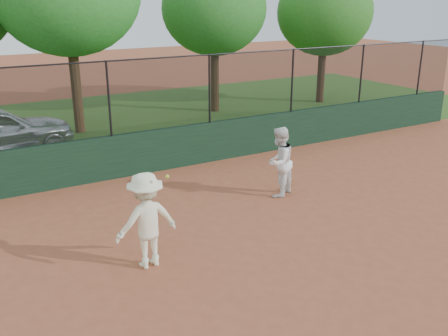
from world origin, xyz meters
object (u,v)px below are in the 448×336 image
player_main (147,220)px  tree_4 (325,13)px  player_second (279,162)px  tree_3 (214,9)px

player_main → tree_4: bearing=38.7°
player_second → tree_4: size_ratio=0.29×
player_second → tree_3: tree_3 is taller
player_second → player_main: 4.43m
player_main → tree_3: tree_3 is taller
player_second → tree_4: 12.56m
player_main → tree_4: 16.61m
tree_3 → tree_4: tree_3 is taller
player_second → tree_3: size_ratio=0.29×
tree_3 → player_second: bearing=-109.7°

